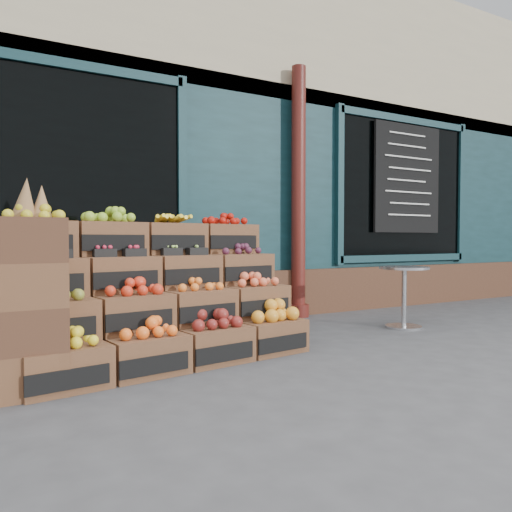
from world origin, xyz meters
TOP-DOWN VIEW (x-y plane):
  - ground at (0.00, 0.00)m, footprint 60.00×60.00m
  - shop_facade at (0.00, 5.11)m, footprint 12.00×6.24m
  - crate_display at (-1.12, 0.86)m, footprint 2.50×1.46m
  - spare_crates at (-2.21, 0.26)m, footprint 0.57×0.40m
  - bistro_table at (1.76, 0.78)m, footprint 0.55×0.55m
  - shopkeeper at (-1.65, 2.65)m, footprint 0.71×0.51m

SIDE VIEW (x-z plane):
  - ground at x=0.00m, z-range 0.00..0.00m
  - bistro_table at x=1.76m, z-range 0.09..0.78m
  - crate_display at x=-1.12m, z-range -0.28..1.20m
  - spare_crates at x=-2.21m, z-range 0.00..1.14m
  - shopkeeper at x=-1.65m, z-range 0.00..1.85m
  - shop_facade at x=0.00m, z-range 0.00..4.80m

